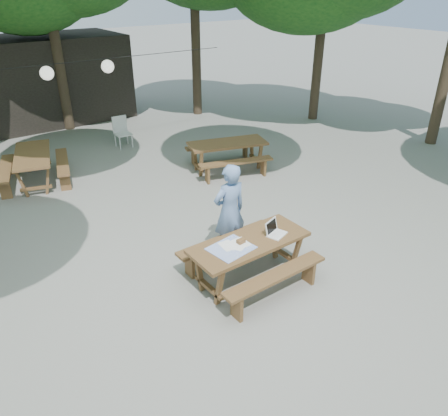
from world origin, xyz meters
TOP-DOWN VIEW (x-y plane):
  - ground at (0.00, 0.00)m, footprint 80.00×80.00m
  - pavilion at (0.50, 10.50)m, footprint 6.00×3.00m
  - main_picnic_table at (0.64, -1.05)m, footprint 2.00×1.58m
  - picnic_table_ne at (3.18, 2.99)m, footprint 2.28×2.07m
  - picnic_table_far_w at (-1.12, 5.12)m, footprint 2.04×2.26m
  - woman at (0.82, -0.26)m, footprint 0.66×0.44m
  - plastic_chair at (1.71, 6.24)m, footprint 0.46×0.46m
  - laptop at (1.10, -1.13)m, footprint 0.39×0.35m
  - tabletop_clutter at (0.31, -1.04)m, footprint 0.72×0.63m
  - paper_lanterns at (-0.19, 6.00)m, footprint 9.00×0.34m

SIDE VIEW (x-z plane):
  - ground at x=0.00m, z-range 0.00..0.00m
  - plastic_chair at x=1.71m, z-range -0.19..0.71m
  - main_picnic_table at x=0.64m, z-range 0.01..0.76m
  - picnic_table_ne at x=3.18m, z-range 0.01..0.76m
  - picnic_table_far_w at x=-1.12m, z-range 0.01..0.76m
  - tabletop_clutter at x=0.31m, z-range 0.72..0.80m
  - laptop at x=1.10m, z-range 0.69..0.93m
  - woman at x=0.82m, z-range 0.00..1.77m
  - pavilion at x=0.50m, z-range 0.00..2.80m
  - paper_lanterns at x=-0.19m, z-range 2.21..2.59m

